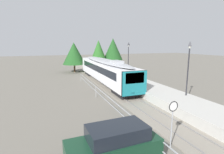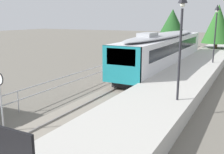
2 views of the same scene
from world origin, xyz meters
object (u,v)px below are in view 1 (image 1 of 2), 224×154
commuter_train (105,69)px  platform_lamp_far_end (128,52)px  speed_limit_sign (173,113)px  parked_suv_dark_green (114,145)px  platform_lamp_mid_platform (189,58)px

commuter_train → platform_lamp_far_end: size_ratio=3.71×
platform_lamp_far_end → speed_limit_sign: 20.15m
speed_limit_sign → parked_suv_dark_green: 3.82m
platform_lamp_far_end → commuter_train: bearing=-167.0°
commuter_train → platform_lamp_mid_platform: 13.26m
platform_lamp_mid_platform → commuter_train: bearing=110.1°
commuter_train → platform_lamp_far_end: bearing=13.0°
commuter_train → platform_lamp_mid_platform: (4.47, -12.23, 2.48)m
parked_suv_dark_green → commuter_train: bearing=73.0°
commuter_train → platform_lamp_far_end: platform_lamp_far_end is taller
platform_lamp_mid_platform → speed_limit_sign: size_ratio=1.91×
platform_lamp_mid_platform → platform_lamp_far_end: bearing=90.0°
platform_lamp_far_end → platform_lamp_mid_platform: bearing=-90.0°
platform_lamp_mid_platform → platform_lamp_far_end: same height
commuter_train → speed_limit_sign: size_ratio=7.07×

